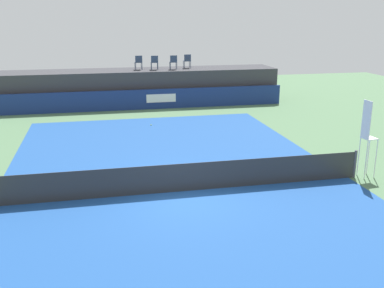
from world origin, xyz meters
TOP-DOWN VIEW (x-y plane):
  - ground_plane at (0.00, 3.00)m, footprint 48.00×48.00m
  - court_inner at (0.00, 0.00)m, footprint 12.00×22.00m
  - sponsor_wall at (0.01, 13.50)m, footprint 18.00×0.22m
  - spectator_platform at (0.00, 15.30)m, footprint 18.00×2.80m
  - spectator_chair_far_left at (0.16, 15.27)m, footprint 0.46×0.46m
  - spectator_chair_left at (1.15, 15.04)m, footprint 0.46×0.46m
  - spectator_chair_center at (2.34, 14.96)m, footprint 0.46×0.46m
  - spectator_chair_right at (3.35, 15.48)m, footprint 0.44×0.44m
  - umpire_chair at (6.55, -0.01)m, footprint 0.48×0.48m
  - tennis_net at (0.00, 0.00)m, footprint 12.40×0.02m
  - net_post_far at (6.20, 0.00)m, footprint 0.10×0.10m
  - tennis_ball at (0.12, 9.21)m, footprint 0.07×0.07m

SIDE VIEW (x-z plane):
  - ground_plane at x=0.00m, z-range 0.00..0.00m
  - court_inner at x=0.00m, z-range 0.00..0.00m
  - tennis_ball at x=0.12m, z-range 0.00..0.07m
  - tennis_net at x=0.00m, z-range 0.00..0.95m
  - net_post_far at x=6.20m, z-range 0.00..1.00m
  - sponsor_wall at x=0.01m, z-range 0.00..1.20m
  - spectator_platform at x=0.00m, z-range 0.00..2.20m
  - umpire_chair at x=6.55m, z-range 0.21..2.97m
  - spectator_chair_far_left at x=0.16m, z-range 2.25..3.14m
  - spectator_chair_left at x=1.15m, z-range 2.25..3.14m
  - spectator_chair_center at x=2.34m, z-range 2.25..3.14m
  - spectator_chair_right at x=3.35m, z-range 2.25..3.14m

